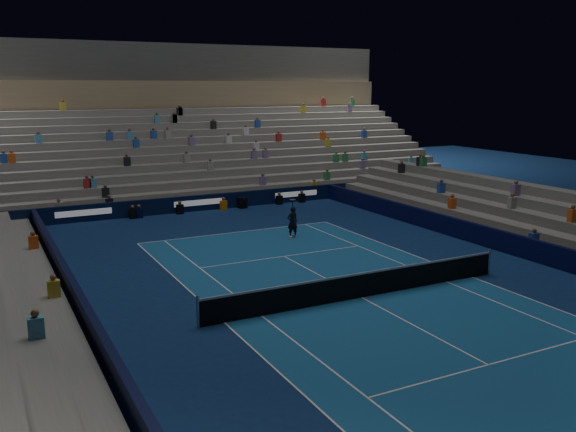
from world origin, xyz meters
The scene contains 9 objects.
ground centered at (0.00, 0.00, 0.00)m, with size 90.00×90.00×0.00m, color #0D234F.
court_surface centered at (0.00, 0.00, 0.01)m, with size 10.97×23.77×0.01m, color #185186.
sponsor_barrier_far centered at (0.00, 18.50, 0.50)m, with size 44.00×0.25×1.00m, color black.
sponsor_barrier_east centered at (9.70, 0.00, 0.50)m, with size 0.25×37.00×1.00m, color black.
sponsor_barrier_west centered at (-9.70, 0.00, 0.50)m, with size 0.25×37.00×1.00m, color black.
grandstand_main centered at (0.00, 27.90, 3.38)m, with size 44.00×15.20×11.20m.
tennis_net centered at (0.00, 0.00, 0.50)m, with size 12.90×0.10×1.10m.
tennis_player centered at (2.06, 9.50, 0.82)m, with size 0.60×0.39×1.63m, color black.
broadcast_camera centered at (2.86, 18.06, 0.35)m, with size 0.53×0.99×0.68m.
Camera 1 is at (-12.45, -18.16, 7.74)m, focal length 38.33 mm.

